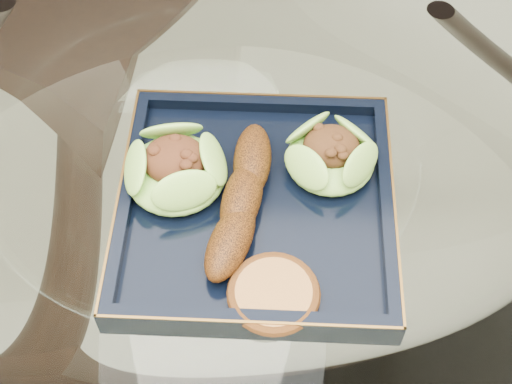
{
  "coord_description": "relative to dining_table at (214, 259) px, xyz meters",
  "views": [
    {
      "loc": [
        0.06,
        -0.44,
        1.36
      ],
      "look_at": [
        0.05,
        -0.04,
        0.8
      ],
      "focal_mm": 50.0,
      "sensor_mm": 36.0,
      "label": 1
    }
  ],
  "objects": [
    {
      "name": "navy_plate",
      "position": [
        0.05,
        -0.04,
        0.17
      ],
      "size": [
        0.28,
        0.28,
        0.02
      ],
      "primitive_type": "cube",
      "rotation": [
        0.0,
        0.0,
        -0.02
      ],
      "color": "black",
      "rests_on": "dining_table"
    },
    {
      "name": "lettuce_wrap_right",
      "position": [
        0.13,
        0.01,
        0.2
      ],
      "size": [
        0.12,
        0.12,
        0.03
      ],
      "primitive_type": "ellipsoid",
      "rotation": [
        0.0,
        0.0,
        0.39
      ],
      "color": "#659B2D",
      "rests_on": "navy_plate"
    },
    {
      "name": "dining_chair",
      "position": [
        -0.19,
        0.56,
        -0.1
      ],
      "size": [
        0.51,
        0.51,
        0.9
      ],
      "rotation": [
        0.0,
        0.0,
        -0.41
      ],
      "color": "black",
      "rests_on": "ground"
    },
    {
      "name": "dining_table",
      "position": [
        0.0,
        0.0,
        0.0
      ],
      "size": [
        1.13,
        1.13,
        0.77
      ],
      "color": "white",
      "rests_on": "ground"
    },
    {
      "name": "lettuce_wrap_left",
      "position": [
        -0.03,
        -0.02,
        0.2
      ],
      "size": [
        0.12,
        0.12,
        0.04
      ],
      "primitive_type": "ellipsoid",
      "rotation": [
        0.0,
        0.0,
        -0.19
      ],
      "color": "#72AD32",
      "rests_on": "navy_plate"
    },
    {
      "name": "crumb_patty",
      "position": [
        0.07,
        -0.15,
        0.19
      ],
      "size": [
        0.08,
        0.08,
        0.01
      ],
      "primitive_type": "cylinder",
      "rotation": [
        0.0,
        0.0,
        -0.07
      ],
      "color": "#C48541",
      "rests_on": "navy_plate"
    },
    {
      "name": "roasted_plantain",
      "position": [
        0.04,
        -0.05,
        0.2
      ],
      "size": [
        0.07,
        0.18,
        0.03
      ],
      "primitive_type": "ellipsoid",
      "rotation": [
        0.0,
        0.0,
        1.39
      ],
      "color": "#572A09",
      "rests_on": "navy_plate"
    }
  ]
}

